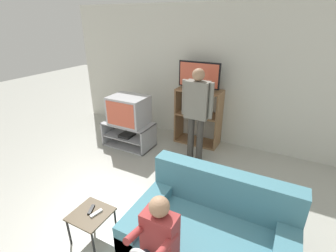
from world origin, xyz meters
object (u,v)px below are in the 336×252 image
(media_shelf, at_px, (198,116))
(person_seated_child, at_px, (155,245))
(television_main, at_px, (129,110))
(couch, at_px, (210,239))
(remote_control_white, at_px, (96,213))
(television_flat, at_px, (199,77))
(person_standing_adult, at_px, (197,108))
(tv_stand, at_px, (129,134))
(remote_control_black, at_px, (91,210))
(snack_table, at_px, (91,217))

(media_shelf, bearing_deg, person_seated_child, -75.29)
(person_seated_child, bearing_deg, television_main, 130.10)
(couch, bearing_deg, remote_control_white, -164.39)
(television_main, height_order, couch, television_main)
(television_main, bearing_deg, person_seated_child, -49.90)
(television_flat, xyz_separation_m, person_standing_adult, (0.24, -0.66, -0.36))
(tv_stand, distance_m, couch, 2.81)
(television_main, distance_m, couch, 2.83)
(media_shelf, xyz_separation_m, remote_control_black, (-0.19, -2.75, -0.18))
(couch, bearing_deg, person_seated_child, -118.57)
(person_standing_adult, relative_size, person_seated_child, 1.55)
(television_flat, relative_size, remote_control_black, 5.46)
(tv_stand, height_order, television_main, television_main)
(remote_control_black, relative_size, couch, 0.09)
(television_main, xyz_separation_m, television_flat, (1.10, 0.70, 0.61))
(television_flat, distance_m, couch, 2.85)
(couch, bearing_deg, television_main, 142.42)
(remote_control_black, bearing_deg, television_main, 91.62)
(couch, bearing_deg, tv_stand, 143.02)
(television_main, height_order, remote_control_black, television_main)
(media_shelf, distance_m, person_standing_adult, 0.83)
(person_standing_adult, height_order, person_seated_child, person_standing_adult)
(person_standing_adult, xyz_separation_m, person_seated_child, (0.57, -2.31, -0.36))
(snack_table, relative_size, couch, 0.26)
(person_standing_adult, distance_m, person_seated_child, 2.41)
(television_flat, bearing_deg, tv_stand, -147.48)
(television_main, relative_size, person_standing_adult, 0.42)
(television_flat, height_order, remote_control_black, television_flat)
(snack_table, distance_m, remote_control_white, 0.09)
(media_shelf, height_order, remote_control_white, media_shelf)
(snack_table, distance_m, remote_control_black, 0.08)
(tv_stand, bearing_deg, remote_control_black, -64.40)
(remote_control_white, bearing_deg, remote_control_black, -176.04)
(tv_stand, bearing_deg, snack_table, -64.20)
(snack_table, bearing_deg, remote_control_white, 21.31)
(television_main, distance_m, media_shelf, 1.35)
(media_shelf, bearing_deg, couch, -65.81)
(television_main, distance_m, person_seated_child, 2.96)
(media_shelf, height_order, couch, media_shelf)
(snack_table, bearing_deg, person_standing_adult, 79.80)
(remote_control_white, bearing_deg, person_seated_child, -0.56)
(person_standing_adult, bearing_deg, snack_table, -100.20)
(television_main, distance_m, snack_table, 2.31)
(media_shelf, bearing_deg, remote_control_black, -93.93)
(snack_table, relative_size, remote_control_white, 2.82)
(remote_control_black, xyz_separation_m, couch, (1.28, 0.32, -0.08))
(remote_control_white, distance_m, couch, 1.24)
(television_main, bearing_deg, remote_control_white, -63.36)
(television_flat, distance_m, snack_table, 2.95)
(remote_control_black, distance_m, couch, 1.32)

